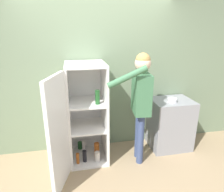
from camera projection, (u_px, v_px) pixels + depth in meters
The scene contains 6 objects.
ground_plane at pixel (106, 180), 2.86m from camera, with size 12.00×12.00×0.00m, color tan.
wall_back at pixel (96, 77), 3.37m from camera, with size 7.00×0.06×2.55m.
refrigerator at pixel (82, 117), 3.05m from camera, with size 0.81×1.22×1.58m.
person at pixel (141, 95), 2.96m from camera, with size 0.69×0.54×1.74m.
counter at pixel (170, 124), 3.56m from camera, with size 0.69×0.56×0.89m.
bowl at pixel (172, 100), 3.32m from camera, with size 0.15×0.15×0.07m.
Camera 1 is at (-0.38, -2.30, 2.05)m, focal length 32.00 mm.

